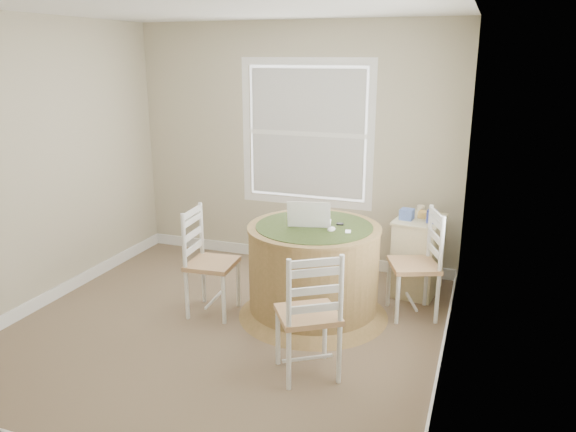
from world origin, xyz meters
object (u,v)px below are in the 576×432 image
(chair_near, at_px, (308,314))
(corner_chest, at_px, (417,255))
(round_table, at_px, (314,267))
(laptop, at_px, (310,221))
(chair_left, at_px, (212,263))
(chair_right, at_px, (414,265))

(chair_near, bearing_deg, corner_chest, -140.49)
(round_table, relative_size, corner_chest, 1.78)
(round_table, bearing_deg, laptop, 143.90)
(round_table, distance_m, laptop, 0.42)
(chair_near, relative_size, laptop, 2.23)
(chair_left, bearing_deg, laptop, -75.28)
(chair_left, relative_size, corner_chest, 1.26)
(chair_right, xyz_separation_m, corner_chest, (-0.03, 0.52, -0.10))
(laptop, bearing_deg, chair_near, 94.05)
(chair_left, bearing_deg, chair_right, -76.13)
(round_table, height_order, chair_left, chair_left)
(chair_left, bearing_deg, round_table, -77.60)
(corner_chest, bearing_deg, chair_right, -79.27)
(round_table, relative_size, laptop, 3.14)
(chair_near, relative_size, chair_right, 1.00)
(chair_near, xyz_separation_m, chair_right, (0.58, 1.24, 0.00))
(chair_left, bearing_deg, corner_chest, -61.36)
(chair_left, bearing_deg, chair_near, -125.98)
(round_table, distance_m, corner_chest, 1.15)
(chair_right, height_order, laptop, laptop)
(chair_near, bearing_deg, chair_left, -64.53)
(chair_left, xyz_separation_m, chair_near, (1.11, -0.68, 0.00))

